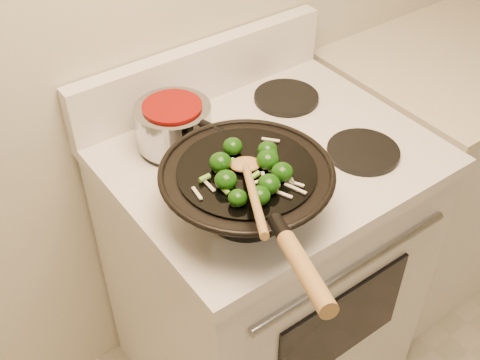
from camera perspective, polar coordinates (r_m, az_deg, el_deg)
stove at (r=1.82m, az=2.22°, el=-8.30°), size 0.78×0.67×1.08m
counter_unit at (r=2.30m, az=18.11°, el=1.39°), size 0.78×0.62×0.91m
wok at (r=1.28m, az=0.68°, el=-0.87°), size 0.37×0.60×0.20m
stirfry at (r=1.22m, az=1.17°, el=0.97°), size 0.25×0.22×0.04m
wooden_spoon at (r=1.18m, az=0.96°, el=-0.22°), size 0.18×0.28×0.08m
saucepan at (r=1.48m, az=-6.25°, el=5.26°), size 0.19×0.30×0.11m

